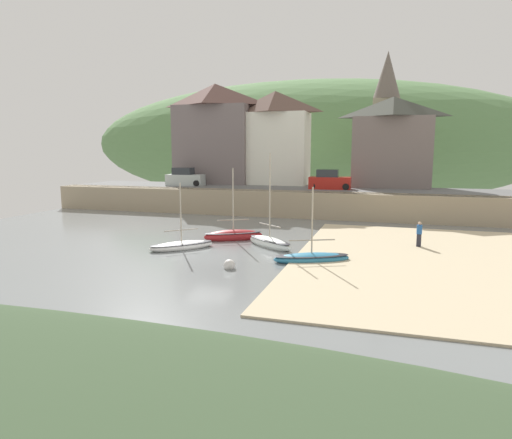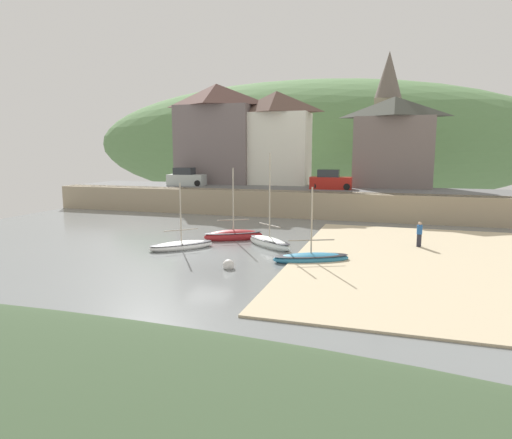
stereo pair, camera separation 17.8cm
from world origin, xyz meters
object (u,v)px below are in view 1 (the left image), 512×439
Objects in this scene: mooring_buoy at (229,265)px; parked_car_near_slipway at (185,178)px; sailboat_far_left at (270,242)px; waterfront_building_left at (216,133)px; rowboat_small_beached at (312,258)px; church_with_spire at (386,117)px; waterfront_building_centre at (275,137)px; person_on_slipway at (419,233)px; waterfront_building_right at (392,142)px; parked_car_by_wall at (329,181)px; motorboat_with_cabin at (233,235)px; sailboat_tall_mast at (182,246)px.

parked_car_near_slipway is at bearing 120.63° from mooring_buoy.
waterfront_building_left is at bearing 157.64° from sailboat_far_left.
church_with_spire is at bearing 59.71° from rowboat_small_beached.
waterfront_building_centre is at bearing 99.61° from mooring_buoy.
rowboat_small_beached is at bearing -137.03° from person_on_slipway.
waterfront_building_right is 2.23× the size of parked_car_by_wall.
parked_car_near_slipway reaches higher than person_on_slipway.
parked_car_near_slipway reaches higher than rowboat_small_beached.
waterfront_building_left is at bearing 84.59° from motorboat_with_cabin.
sailboat_tall_mast is at bearing 150.18° from rowboat_small_beached.
waterfront_building_right is 27.98m from sailboat_tall_mast.
rowboat_small_beached is at bearing -5.51° from sailboat_far_left.
motorboat_with_cabin reaches higher than sailboat_tall_mast.
person_on_slipway is at bearing 18.92° from rowboat_small_beached.
waterfront_building_left is at bearing 180.00° from waterfront_building_centre.
waterfront_building_right reaches higher than mooring_buoy.
mooring_buoy is (-3.93, -2.77, -0.04)m from rowboat_small_beached.
church_with_spire is at bearing 57.35° from parked_car_by_wall.
waterfront_building_centre is at bearing -161.23° from church_with_spire.
waterfront_building_left reaches higher than sailboat_far_left.
church_with_spire is 33.91m from mooring_buoy.
church_with_spire is at bearing 11.92° from waterfront_building_left.
church_with_spire is at bearing 96.90° from person_on_slipway.
parked_car_near_slipway is at bearing 177.71° from parked_car_by_wall.
parked_car_near_slipway is (-20.82, -8.50, -6.75)m from church_with_spire.
church_with_spire is at bearing 19.06° from parked_car_near_slipway.
waterfront_building_left is 30.55m from rowboat_small_beached.
waterfront_building_right is 26.16m from rowboat_small_beached.
person_on_slipway is (2.00, -19.34, -6.14)m from waterfront_building_right.
sailboat_tall_mast is 5.68m from sailboat_far_left.
sailboat_far_left is 3.87× the size of person_on_slipway.
waterfront_building_centre is at bearing 180.00° from waterfront_building_right.
waterfront_building_right is 2.05× the size of rowboat_small_beached.
parked_car_by_wall is (-1.82, 20.42, 2.98)m from rowboat_small_beached.
mooring_buoy is at bearing -80.39° from waterfront_building_centre.
sailboat_far_left is 5.92m from mooring_buoy.
church_with_spire reaches higher than waterfront_building_left.
sailboat_tall_mast is 2.69× the size of person_on_slipway.
church_with_spire reaches higher than parked_car_by_wall.
waterfront_building_right is 2.22× the size of parked_car_near_slipway.
waterfront_building_centre is at bearing 141.54° from sailboat_far_left.
sailboat_far_left reaches higher than parked_car_near_slipway.
rowboat_small_beached is 8.22m from person_on_slipway.
church_with_spire is 2.80× the size of motorboat_with_cabin.
waterfront_building_left reaches higher than parked_car_near_slipway.
person_on_slipway reaches higher than mooring_buoy.
rowboat_small_beached is 0.72× the size of sailboat_far_left.
sailboat_far_left reaches higher than parked_car_by_wall.
motorboat_with_cabin is 1.25× the size of parked_car_by_wall.
church_with_spire is (11.77, 4.00, 2.30)m from waterfront_building_centre.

